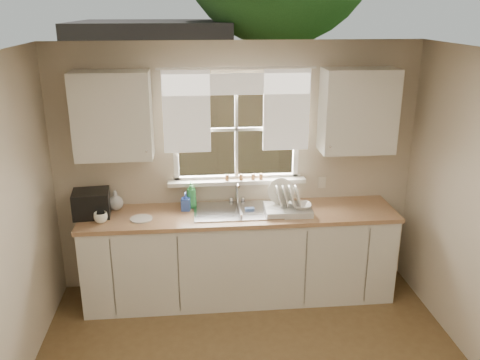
{
  "coord_description": "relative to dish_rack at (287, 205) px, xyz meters",
  "views": [
    {
      "loc": [
        -0.44,
        -2.83,
        2.79
      ],
      "look_at": [
        0.0,
        1.65,
        1.25
      ],
      "focal_mm": 38.0,
      "sensor_mm": 36.0,
      "label": 1
    }
  ],
  "objects": [
    {
      "name": "cup",
      "position": [
        -1.75,
        -0.07,
        -0.02
      ],
      "size": [
        0.17,
        0.17,
        0.1
      ],
      "primitive_type": "imported",
      "rotation": [
        0.0,
        0.0,
        -0.43
      ],
      "color": "white",
      "rests_on": "countertop"
    },
    {
      "name": "ceiling",
      "position": [
        -0.46,
        -1.63,
        1.52
      ],
      "size": [
        3.6,
        4.0,
        0.02
      ],
      "primitive_type": "cube",
      "color": "silver",
      "rests_on": "room_walls"
    },
    {
      "name": "wall_outlet",
      "position": [
        0.42,
        0.35,
        0.1
      ],
      "size": [
        0.08,
        0.01,
        0.12
      ],
      "primitive_type": "cube",
      "color": "beige",
      "rests_on": "room_walls"
    },
    {
      "name": "black_appliance",
      "position": [
        -1.86,
        0.11,
        0.05
      ],
      "size": [
        0.36,
        0.32,
        0.25
      ],
      "primitive_type": "cube",
      "rotation": [
        0.0,
        0.0,
        0.1
      ],
      "color": "black",
      "rests_on": "countertop"
    },
    {
      "name": "bowl",
      "position": [
        0.12,
        -0.05,
        0.01
      ],
      "size": [
        0.2,
        0.2,
        0.05
      ],
      "primitive_type": "imported",
      "rotation": [
        0.0,
        0.0,
        -0.09
      ],
      "color": "silver",
      "rests_on": "dish_rack"
    },
    {
      "name": "window",
      "position": [
        -0.46,
        0.37,
        0.5
      ],
      "size": [
        1.38,
        0.16,
        1.06
      ],
      "color": "white",
      "rests_on": "room_walls"
    },
    {
      "name": "room_walls",
      "position": [
        -0.46,
        -1.7,
        0.25
      ],
      "size": [
        3.62,
        4.02,
        2.5
      ],
      "color": "beige",
      "rests_on": "ground"
    },
    {
      "name": "soap_bottle_c",
      "position": [
        -1.66,
        0.25,
        0.02
      ],
      "size": [
        0.16,
        0.16,
        0.19
      ],
      "primitive_type": "imported",
      "rotation": [
        0.0,
        0.0,
        -0.04
      ],
      "color": "beige",
      "rests_on": "countertop"
    },
    {
      "name": "countertop",
      "position": [
        -0.46,
        0.05,
        -0.09
      ],
      "size": [
        3.04,
        0.65,
        0.04
      ],
      "primitive_type": "cube",
      "color": "#AB7D55",
      "rests_on": "base_cabinets"
    },
    {
      "name": "sink",
      "position": [
        -0.46,
        0.08,
        -0.14
      ],
      "size": [
        0.88,
        0.52,
        0.4
      ],
      "color": "#B7B7BC",
      "rests_on": "countertop"
    },
    {
      "name": "saucer",
      "position": [
        -1.39,
        -0.03,
        -0.07
      ],
      "size": [
        0.21,
        0.21,
        0.01
      ],
      "primitive_type": "cylinder",
      "color": "beige",
      "rests_on": "countertop"
    },
    {
      "name": "sill_jars",
      "position": [
        -0.37,
        0.31,
        0.2
      ],
      "size": [
        0.38,
        0.04,
        0.06
      ],
      "color": "brown",
      "rests_on": "window"
    },
    {
      "name": "base_cabinets",
      "position": [
        -0.46,
        0.05,
        -0.55
      ],
      "size": [
        3.0,
        0.62,
        0.87
      ],
      "primitive_type": "cube",
      "color": "silver",
      "rests_on": "ground"
    },
    {
      "name": "soap_bottle_b",
      "position": [
        -0.97,
        0.15,
        0.02
      ],
      "size": [
        0.09,
        0.1,
        0.18
      ],
      "primitive_type": "imported",
      "rotation": [
        0.0,
        0.0,
        -0.15
      ],
      "color": "#2E4EAE",
      "rests_on": "countertop"
    },
    {
      "name": "dish_rack",
      "position": [
        0.0,
        0.0,
        0.0
      ],
      "size": [
        0.45,
        0.34,
        0.31
      ],
      "color": "silver",
      "rests_on": "countertop"
    },
    {
      "name": "upper_cabinet_left",
      "position": [
        -1.61,
        0.19,
        0.87
      ],
      "size": [
        0.7,
        0.33,
        0.8
      ],
      "primitive_type": "cube",
      "color": "silver",
      "rests_on": "room_walls"
    },
    {
      "name": "soap_bottle_a",
      "position": [
        -0.92,
        0.22,
        0.06
      ],
      "size": [
        0.12,
        0.12,
        0.27
      ],
      "primitive_type": "imported",
      "rotation": [
        0.0,
        0.0,
        0.19
      ],
      "color": "green",
      "rests_on": "countertop"
    },
    {
      "name": "curtains",
      "position": [
        -0.46,
        0.32,
        0.95
      ],
      "size": [
        1.5,
        0.03,
        0.81
      ],
      "color": "white",
      "rests_on": "room_walls"
    },
    {
      "name": "upper_cabinet_right",
      "position": [
        0.69,
        0.19,
        0.87
      ],
      "size": [
        0.7,
        0.33,
        0.8
      ],
      "primitive_type": "cube",
      "color": "silver",
      "rests_on": "room_walls"
    }
  ]
}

